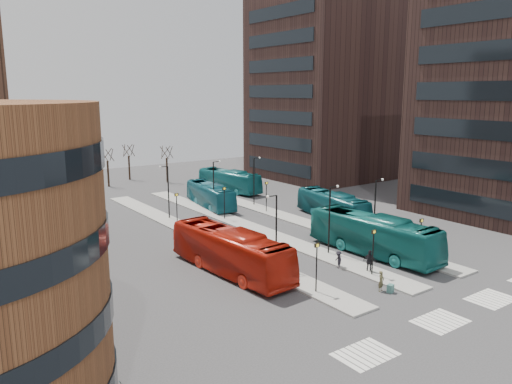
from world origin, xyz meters
TOP-DOWN VIEW (x-y plane):
  - ground at (0.00, 0.00)m, footprint 160.00×160.00m
  - island_left at (-4.00, 30.00)m, footprint 2.50×45.00m
  - island_mid at (2.00, 30.00)m, footprint 2.50×45.00m
  - island_right at (8.00, 30.00)m, footprint 2.50×45.00m
  - suitcase at (0.14, 8.95)m, footprint 0.58×0.51m
  - red_bus at (-7.11, 19.25)m, footprint 3.93×13.13m
  - teal_bus_a at (5.81, 15.63)m, footprint 3.63×13.20m
  - teal_bus_b at (3.69, 40.70)m, footprint 4.06×11.06m
  - teal_bus_c at (11.90, 27.04)m, footprint 4.38×11.57m
  - teal_bus_d at (11.10, 47.75)m, footprint 4.23×11.76m
  - traveller at (-0.24, 9.52)m, footprint 0.63×0.49m
  - commuter_a at (-4.43, 16.48)m, footprint 0.98×0.81m
  - commuter_b at (2.02, 12.63)m, footprint 0.78×1.19m
  - commuter_c at (0.75, 14.90)m, footprint 0.86×1.08m
  - crosswalk_stripes at (1.75, 4.00)m, footprint 22.35×2.40m
  - tower_far at (31.98, 50.00)m, footprint 20.12×20.00m
  - sign_poles at (1.60, 23.00)m, footprint 12.45×22.12m
  - lamp_posts at (2.64, 28.00)m, footprint 14.04×20.24m
  - bare_trees at (2.67, 62.67)m, footprint 10.97×8.14m

SIDE VIEW (x-z plane):
  - ground at x=0.00m, z-range 0.00..0.00m
  - crosswalk_stripes at x=1.75m, z-range 0.00..0.01m
  - island_left at x=-4.00m, z-range 0.00..0.15m
  - island_mid at x=2.00m, z-range 0.00..0.15m
  - island_right at x=8.00m, z-range 0.00..0.15m
  - suitcase at x=0.14m, z-range 0.00..0.61m
  - commuter_c at x=0.75m, z-range 0.00..1.47m
  - traveller at x=-0.24m, z-range 0.00..1.55m
  - commuter_a at x=-4.43m, z-range 0.00..1.85m
  - commuter_b at x=2.02m, z-range 0.00..1.89m
  - teal_bus_b at x=3.69m, z-range 0.00..3.01m
  - teal_bus_c at x=11.90m, z-range 0.00..3.15m
  - teal_bus_d at x=11.10m, z-range 0.00..3.20m
  - red_bus at x=-7.11m, z-range 0.00..3.61m
  - teal_bus_a at x=5.81m, z-range 0.00..3.64m
  - sign_poles at x=1.60m, z-range 0.58..4.23m
  - bare_trees at x=2.67m, z-range -0.22..5.67m
  - lamp_posts at x=2.64m, z-range 0.52..6.64m
  - tower_far at x=31.98m, z-range 0.00..30.00m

